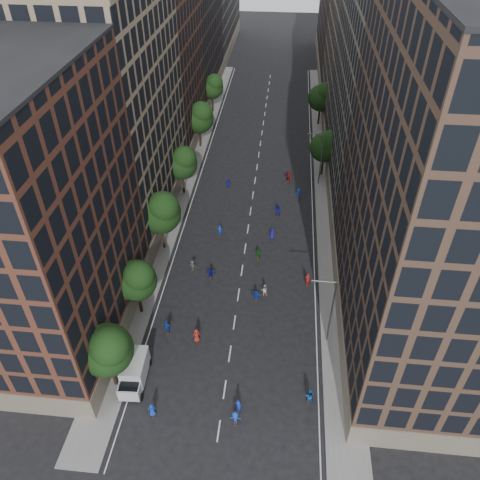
{
  "coord_description": "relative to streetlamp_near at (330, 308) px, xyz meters",
  "views": [
    {
      "loc": [
        4.35,
        -22.65,
        41.89
      ],
      "look_at": [
        -0.65,
        26.35,
        2.0
      ],
      "focal_mm": 35.0,
      "sensor_mm": 36.0,
      "label": 1
    }
  ],
  "objects": [
    {
      "name": "tree_left_3",
      "position": [
        -21.38,
        27.85,
        0.65
      ],
      "size": [
        5.0,
        5.0,
        8.58
      ],
      "color": "black",
      "rests_on": "ground"
    },
    {
      "name": "sidewalk_left",
      "position": [
        -22.37,
        35.5,
        -5.09
      ],
      "size": [
        4.0,
        105.0,
        0.15
      ],
      "primitive_type": "cube",
      "color": "slate",
      "rests_on": "ground"
    },
    {
      "name": "bldg_left_a",
      "position": [
        -29.37,
        -1.0,
        9.83
      ],
      "size": [
        14.0,
        22.0,
        30.0
      ],
      "primitive_type": "cube",
      "color": "#542D20",
      "rests_on": "ground"
    },
    {
      "name": "skater_17",
      "position": [
        -4.76,
        33.05,
        -4.2
      ],
      "size": [
        1.88,
        0.97,
        1.94
      ],
      "primitive_type": "imported",
      "rotation": [
        0.0,
        0.0,
        2.91
      ],
      "color": "maroon",
      "rests_on": "ground"
    },
    {
      "name": "skater_9",
      "position": [
        -16.78,
        9.81,
        -4.36
      ],
      "size": [
        1.18,
        0.89,
        1.62
      ],
      "primitive_type": "imported",
      "rotation": [
        0.0,
        0.0,
        2.83
      ],
      "color": "#3C3B40",
      "rests_on": "ground"
    },
    {
      "name": "tree_left_0",
      "position": [
        -21.38,
        -8.15,
        0.79
      ],
      "size": [
        5.2,
        5.2,
        8.83
      ],
      "color": "black",
      "rests_on": "ground"
    },
    {
      "name": "skater_8",
      "position": [
        -7.19,
        6.29,
        -4.33
      ],
      "size": [
        0.88,
        0.73,
        1.68
      ],
      "primitive_type": "imported",
      "rotation": [
        0.0,
        0.0,
        3.26
      ],
      "color": "silver",
      "rests_on": "ground"
    },
    {
      "name": "tree_right_b",
      "position": [
        1.02,
        55.85,
        0.79
      ],
      "size": [
        5.2,
        5.2,
        8.83
      ],
      "color": "black",
      "rests_on": "ground"
    },
    {
      "name": "bldg_left_d",
      "position": [
        -29.37,
        70.0,
        10.83
      ],
      "size": [
        14.0,
        28.0,
        32.0
      ],
      "primitive_type": "cube",
      "color": "#322521",
      "rests_on": "ground"
    },
    {
      "name": "skater_7",
      "position": [
        -1.87,
        8.55,
        -4.21
      ],
      "size": [
        0.73,
        0.5,
        1.93
      ],
      "primitive_type": "imported",
      "rotation": [
        0.0,
        0.0,
        3.2
      ],
      "color": "maroon",
      "rests_on": "ground"
    },
    {
      "name": "bldg_right_a",
      "position": [
        8.63,
        3.0,
        12.83
      ],
      "size": [
        14.0,
        30.0,
        36.0
      ],
      "primitive_type": "cube",
      "color": "#493427",
      "rests_on": "ground"
    },
    {
      "name": "skater_3",
      "position": [
        -8.87,
        -11.0,
        -4.35
      ],
      "size": [
        1.06,
        0.61,
        1.63
      ],
      "primitive_type": "imported",
      "rotation": [
        0.0,
        0.0,
        3.15
      ],
      "color": "#1741BA",
      "rests_on": "ground"
    },
    {
      "name": "skater_15",
      "position": [
        -3.09,
        28.55,
        -4.36
      ],
      "size": [
        1.13,
        0.76,
        1.62
      ],
      "primitive_type": "imported",
      "rotation": [
        0.0,
        0.0,
        2.99
      ],
      "color": "navy",
      "rests_on": "ground"
    },
    {
      "name": "tree_left_5",
      "position": [
        -21.39,
        59.86,
        0.51
      ],
      "size": [
        4.8,
        4.8,
        8.33
      ],
      "color": "black",
      "rests_on": "ground"
    },
    {
      "name": "tree_left_4",
      "position": [
        -21.37,
        43.84,
        0.93
      ],
      "size": [
        5.4,
        5.4,
        9.08
      ],
      "color": "black",
      "rests_on": "ground"
    },
    {
      "name": "skater_11",
      "position": [
        -14.26,
        8.66,
        -4.39
      ],
      "size": [
        1.48,
        0.59,
        1.56
      ],
      "primitive_type": "imported",
      "rotation": [
        0.0,
        0.0,
        3.24
      ],
      "color": "#12118E",
      "rests_on": "ground"
    },
    {
      "name": "skater_1",
      "position": [
        -8.73,
        -9.78,
        -4.28
      ],
      "size": [
        0.73,
        0.57,
        1.77
      ],
      "primitive_type": "imported",
      "rotation": [
        0.0,
        0.0,
        2.89
      ],
      "color": "#1735BC",
      "rests_on": "ground"
    },
    {
      "name": "skater_16",
      "position": [
        -14.52,
        29.89,
        -4.26
      ],
      "size": [
        1.15,
        0.7,
        1.82
      ],
      "primitive_type": "imported",
      "rotation": [
        0.0,
        0.0,
        3.4
      ],
      "color": "#2016B9",
      "rests_on": "ground"
    },
    {
      "name": "skater_10",
      "position": [
        -8.38,
        12.85,
        -4.27
      ],
      "size": [
        1.08,
        0.51,
        1.8
      ],
      "primitive_type": "imported",
      "rotation": [
        0.0,
        0.0,
        3.07
      ],
      "color": "#1C5D1C",
      "rests_on": "ground"
    },
    {
      "name": "tree_right_a",
      "position": [
        1.02,
        35.85,
        0.46
      ],
      "size": [
        5.0,
        5.0,
        8.39
      ],
      "color": "black",
      "rests_on": "ground"
    },
    {
      "name": "skater_13",
      "position": [
        -14.23,
        17.37,
        -4.23
      ],
      "size": [
        0.7,
        0.48,
        1.88
      ],
      "primitive_type": "imported",
      "rotation": [
        0.0,
        0.0,
        3.19
      ],
      "color": "#153BB0",
      "rests_on": "ground"
    },
    {
      "name": "bldg_right_c",
      "position": [
        8.63,
        59.0,
        12.33
      ],
      "size": [
        14.0,
        26.0,
        35.0
      ],
      "primitive_type": "cube",
      "color": "#8D775C",
      "rests_on": "ground"
    },
    {
      "name": "skater_14",
      "position": [
        -6.23,
        23.3,
        -4.21
      ],
      "size": [
        0.99,
        0.8,
        1.93
      ],
      "primitive_type": "imported",
      "rotation": [
        0.0,
        0.0,
        3.22
      ],
      "color": "#1314A1",
      "rests_on": "ground"
    },
    {
      "name": "skater_2",
      "position": [
        -1.87,
        -7.98,
        -4.24
      ],
      "size": [
        0.95,
        0.77,
        1.86
      ],
      "primitive_type": "imported",
      "rotation": [
        0.0,
        0.0,
        3.07
      ],
      "color": "#144FA4",
      "rests_on": "ground"
    },
    {
      "name": "tree_left_1",
      "position": [
        -21.39,
        1.86,
        0.38
      ],
      "size": [
        4.8,
        4.8,
        8.21
      ],
      "color": "black",
      "rests_on": "ground"
    },
    {
      "name": "bldg_left_c",
      "position": [
        -29.37,
        46.0,
        8.83
      ],
      "size": [
        14.0,
        20.0,
        28.0
      ],
      "primitive_type": "cube",
      "color": "#542D20",
      "rests_on": "ground"
    },
    {
      "name": "tree_left_2",
      "position": [
        -21.36,
        13.83,
        1.19
      ],
      "size": [
        5.6,
        5.6,
        9.45
      ],
      "color": "black",
      "rests_on": "ground"
    },
    {
      "name": "skater_0",
      "position": [
        -16.95,
        -11.0,
        -4.35
      ],
      "size": [
        0.91,
        0.71,
        1.64
      ],
      "primitive_type": "imported",
      "rotation": [
        0.0,
        0.0,
        3.4
      ],
      "color": "#153AB1",
      "rests_on": "ground"
    },
    {
      "name": "skater_5",
      "position": [
        -8.11,
        5.26,
        -4.38
      ],
      "size": [
        1.48,
        0.56,
        1.57
      ],
      "primitive_type": "imported",
      "rotation": [
        0.0,
        0.0,
        3.07
      ],
      "color": "#1638B9",
      "rests_on": "ground"
    },
    {
      "name": "skater_6",
      "position": [
        -14.25,
        -1.67,
        -4.25
      ],
      "size": [
        1.03,
        0.82,
        1.84
      ],
      "primitive_type": "imported",
      "rotation": [
        0.0,
        0.0,
        3.43
      ],
      "color": "#A1251A",
      "rests_on": "ground"
    },
    {
      "name": "bldg_right_d",
      "position": [
        8.63,
        92.0,
        9.83
      ],
      "size": [
        14.0,
        40.0,
        30.0
      ],
      "primitive_type": "cube",
      "color": "#493427",
      "rests_on": "ground"
    },
    {
      "name": "sidewalk_right",
      "position": [
        1.63,
        35.5,
        -5.09
      ],
      "size": [
        4.0,
        105.0,
        0.15
      ],
      "primitive_type": "cube",
      "color": "slate",
      "rests_on": "ground"
    },
    {
      "name": "bldg_left_b",
      "position": [
        -29.37,
        23.0,
        11.83
      ],
      "size": [
        14.0,
        26.0,
        34.0
      ],
      "primitive_type": "cube",
      "color": "#8D775C",
      "rests_on": "ground"
    },
    {
      "name": "streetlamp_near",
      "position": [
        0.0,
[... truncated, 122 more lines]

